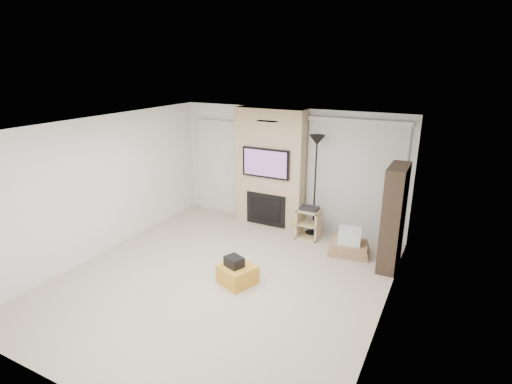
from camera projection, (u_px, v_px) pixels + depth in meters
The scene contains 16 objects.
floor at pixel (223, 279), 6.55m from camera, with size 5.00×5.50×0.00m, color beige.
ceiling at pixel (218, 126), 5.77m from camera, with size 5.00×5.50×0.00m, color white.
wall_back at pixel (289, 167), 8.48m from camera, with size 5.00×2.50×0.00m, color white.
wall_front at pixel (68, 296), 3.83m from camera, with size 5.00×2.50×0.00m, color white.
wall_left at pixel (104, 185), 7.24m from camera, with size 5.50×2.50×0.00m, color white.
wall_right at pixel (387, 239), 5.07m from camera, with size 5.50×2.50×0.00m, color white.
hvac_vent at pixel (267, 121), 6.27m from camera, with size 0.35×0.18×0.01m, color silver.
ottoman at pixel (237, 274), 6.38m from camera, with size 0.50×0.50×0.30m, color gold.
black_bag at pixel (234, 262), 6.31m from camera, with size 0.28×0.22×0.16m, color black.
fireplace_wall at pixel (270, 168), 8.46m from camera, with size 1.50×0.47×2.50m.
entry_door at pixel (217, 167), 9.29m from camera, with size 1.02×0.11×2.14m.
vertical_blinds at pixel (354, 175), 7.82m from camera, with size 1.98×0.10×2.37m.
floor_lamp at pixel (316, 157), 7.75m from camera, with size 0.30×0.30×2.05m.
av_stand at pixel (309, 222), 7.98m from camera, with size 0.45×0.38×0.66m.
box_stack at pixel (349, 244), 7.35m from camera, with size 0.81×0.67×0.49m.
bookshelf at pixel (394, 218), 6.68m from camera, with size 0.30×0.80×1.80m.
Camera 1 is at (3.13, -4.88, 3.39)m, focal length 28.00 mm.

